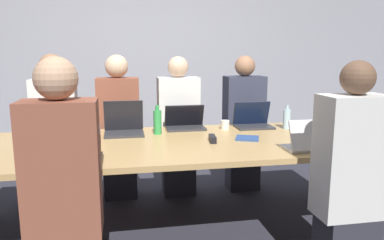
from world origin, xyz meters
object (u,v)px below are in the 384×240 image
laptop_far_right (253,120)px  person_near_left (63,191)px  cup_far_midleft (92,130)px  laptop_far_left (41,129)px  person_far_right (243,126)px  person_near_right (350,180)px  person_far_center (178,129)px  laptop_near_left (73,152)px  cup_far_right (225,125)px  cup_near_right (340,141)px  laptop_near_right (312,141)px  person_far_left (56,132)px  laptop_far_center (185,122)px  cup_far_left (71,131)px  bottle_far_right (287,119)px  bottle_far_center (157,122)px  person_far_midleft (119,130)px  stapler (213,139)px

laptop_far_right → person_near_left: bearing=-140.6°
cup_far_midleft → laptop_far_left: bearing=171.2°
person_far_right → person_near_right: (0.11, -1.70, -0.00)m
person_far_center → laptop_near_left: size_ratio=3.92×
cup_far_right → cup_near_right: (0.66, -0.78, 0.00)m
cup_far_midleft → person_near_left: bearing=-93.8°
laptop_near_right → person_far_left: (-1.94, 1.22, -0.11)m
cup_far_right → cup_near_right: 1.02m
laptop_far_center → person_far_left: 1.23m
cup_far_left → person_near_right: bearing=-34.1°
person_far_right → laptop_far_left: size_ratio=4.48×
cup_far_midleft → person_far_left: bearing=128.1°
cup_far_midleft → bottle_far_right: bearing=-0.2°
laptop_far_center → person_near_right: person_near_right is taller
bottle_far_center → laptop_far_right: bottle_far_center is taller
bottle_far_center → cup_near_right: 1.46m
bottle_far_right → person_far_midleft: size_ratio=0.15×
person_far_midleft → laptop_far_left: 0.77m
laptop_far_center → person_far_center: size_ratio=0.26×
stapler → laptop_near_right: bearing=-25.4°
laptop_far_right → person_near_left: 1.97m
bottle_far_right → laptop_near_right: size_ratio=0.60×
cup_far_midleft → laptop_near_left: 0.74m
laptop_far_center → laptop_far_left: 1.23m
bottle_far_right → laptop_far_left: 2.14m
person_far_right → laptop_near_right: person_far_right is taller
laptop_far_center → laptop_far_right: size_ratio=1.04×
laptop_near_right → person_near_left: person_near_left is taller
bottle_far_center → laptop_near_right: (1.03, -0.74, -0.04)m
cup_far_left → laptop_near_left: bearing=-82.0°
cup_near_right → laptop_near_left: laptop_near_left is taller
cup_far_midleft → laptop_near_left: size_ratio=0.29×
laptop_far_right → cup_far_left: 1.62m
cup_near_right → laptop_far_left: (-2.24, 0.77, 0.02)m
person_far_left → laptop_near_left: 1.25m
cup_far_right → laptop_near_left: size_ratio=0.23×
person_far_right → laptop_far_center: bearing=-153.5°
bottle_far_center → laptop_near_left: bottle_far_center is taller
person_far_right → cup_far_midleft: person_far_right is taller
person_far_right → laptop_far_left: person_far_right is taller
bottle_far_center → person_far_midleft: size_ratio=0.18×
person_far_center → laptop_far_right: (0.65, -0.34, 0.14)m
cup_near_right → laptop_near_left: 1.89m
person_far_center → person_far_right: size_ratio=1.00×
bottle_far_right → laptop_near_right: (-0.15, -0.75, -0.03)m
person_far_center → cup_near_right: 1.56m
laptop_far_center → person_far_left: (-1.18, 0.31, -0.11)m
person_far_center → laptop_near_right: person_far_center is taller
person_far_center → laptop_near_right: 1.45m
bottle_far_right → cup_far_left: bearing=-179.8°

